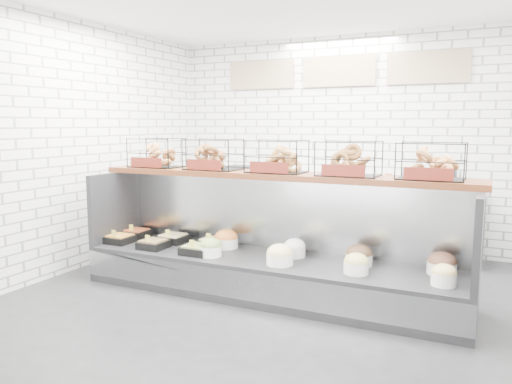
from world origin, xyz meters
The scene contains 5 objects.
ground centered at (0.00, 0.00, 0.00)m, with size 5.50×5.50×0.00m, color black.
room_shell centered at (0.00, 0.60, 2.06)m, with size 5.02×5.51×3.01m.
display_case centered at (0.00, 0.34, 0.33)m, with size 4.00×0.90×1.20m.
bagel_shelf centered at (0.00, 0.52, 1.38)m, with size 4.10×0.50×0.40m.
prep_counter centered at (0.00, 2.43, 0.47)m, with size 4.00×0.60×1.20m.
Camera 1 is at (2.04, -4.27, 1.77)m, focal length 35.00 mm.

